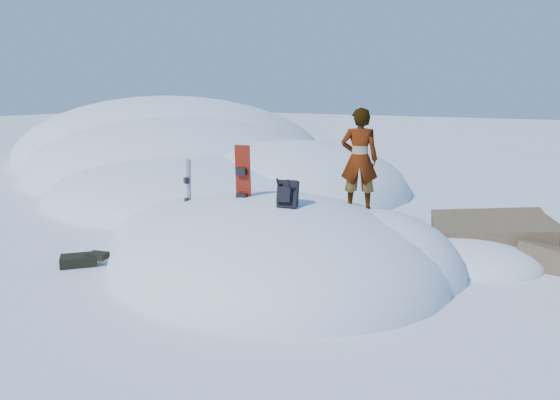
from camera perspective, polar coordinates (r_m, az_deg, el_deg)
The scene contains 9 objects.
ground at distance 11.07m, azimuth -0.72°, elevation -7.22°, with size 120.00×120.00×0.00m, color white.
snow_mound at distance 11.35m, azimuth -0.86°, elevation -6.74°, with size 8.00×6.00×3.00m.
snow_ridge at distance 24.83m, azimuth -10.19°, elevation 3.19°, with size 21.50×18.50×6.40m.
rock_outcrop at distance 12.67m, azimuth 21.29°, elevation -5.51°, with size 4.68×4.41×1.68m.
snowboard_red at distance 10.74m, azimuth -3.90°, elevation 1.37°, with size 0.33×0.21×1.69m.
snowboard_dark at distance 12.09m, azimuth -9.56°, elevation 0.73°, with size 0.26×0.27×1.52m.
backpack at distance 9.96m, azimuth 0.77°, elevation 0.61°, with size 0.45×0.52×0.60m.
gear_pile at distance 11.97m, azimuth -20.00°, elevation -5.85°, with size 0.97×0.86×0.25m.
person at distance 10.82m, azimuth 8.29°, elevation 4.25°, with size 0.73×0.48×2.00m, color slate.
Camera 1 is at (5.26, -9.05, 3.58)m, focal length 35.00 mm.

